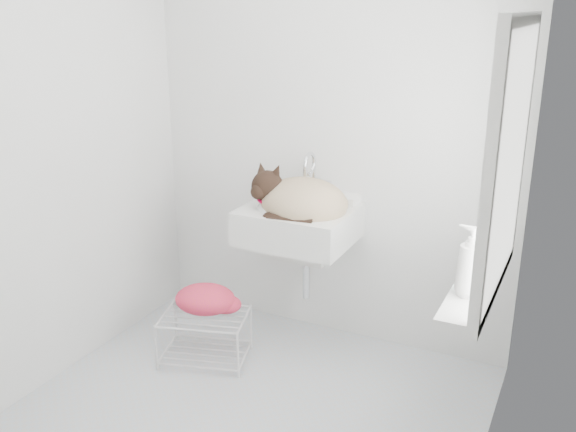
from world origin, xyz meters
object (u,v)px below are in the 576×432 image
at_px(bottle_b, 476,279).
at_px(bottle_c, 484,262).
at_px(wire_rack, 205,335).
at_px(bottle_a, 467,295).
at_px(sink, 299,208).
at_px(cat, 299,201).

xyz_separation_m(bottle_b, bottle_c, (0.00, 0.20, 0.00)).
bearing_deg(wire_rack, bottle_c, 1.40).
height_order(wire_rack, bottle_a, bottle_a).
bearing_deg(bottle_a, sink, 146.00).
relative_size(sink, bottle_a, 2.50).
bearing_deg(bottle_c, sink, 161.55).
height_order(sink, bottle_a, same).
bearing_deg(wire_rack, cat, 42.29).
height_order(sink, bottle_c, sink).
xyz_separation_m(cat, bottle_a, (1.06, -0.70, -0.04)).
distance_m(cat, bottle_b, 1.18).
bearing_deg(cat, bottle_a, -25.87).
height_order(cat, wire_rack, cat).
xyz_separation_m(wire_rack, bottle_b, (1.46, -0.16, 0.70)).
relative_size(sink, wire_rack, 1.30).
height_order(sink, bottle_b, sink).
xyz_separation_m(sink, bottle_a, (1.07, -0.72, 0.00)).
distance_m(bottle_a, bottle_c, 0.36).
distance_m(sink, bottle_b, 1.20).
distance_m(cat, bottle_a, 1.27).
xyz_separation_m(cat, wire_rack, (-0.41, -0.37, -0.74)).
distance_m(bottle_b, bottle_c, 0.20).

